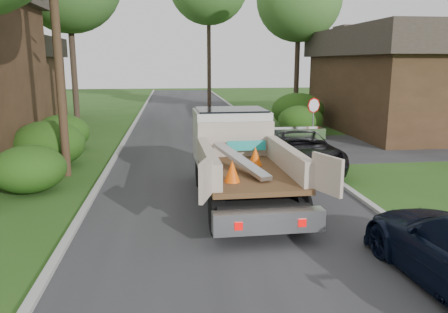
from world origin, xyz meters
TOP-DOWN VIEW (x-y plane):
  - ground at (0.00, 0.00)m, footprint 120.00×120.00m
  - road at (0.00, 10.00)m, footprint 8.00×90.00m
  - side_street at (12.00, 9.00)m, footprint 16.00×7.00m
  - curb_left at (-4.10, 10.00)m, footprint 0.20×90.00m
  - curb_right at (4.10, 10.00)m, footprint 0.20×90.00m
  - stop_sign at (5.20, 9.00)m, footprint 0.71×0.32m
  - utility_pole at (-5.48, 4.98)m, footprint 2.42×1.25m
  - house_left_far at (-13.50, 22.00)m, footprint 7.56×7.56m
  - house_right at (13.00, 14.00)m, footprint 9.72×12.96m
  - hedge_left_a at (-6.20, 3.00)m, footprint 2.34×2.34m
  - hedge_left_b at (-6.50, 6.50)m, footprint 2.86×2.86m
  - hedge_left_c at (-6.80, 10.00)m, footprint 2.60×2.60m
  - hedge_right_a at (5.80, 13.00)m, footprint 2.60×2.60m
  - hedge_right_b at (6.50, 16.00)m, footprint 3.38×3.38m
  - flatbed_truck at (0.43, 2.07)m, footprint 3.21×6.88m
  - black_pickup at (3.37, 5.08)m, footprint 2.65×5.55m

SIDE VIEW (x-z plane):
  - ground at x=0.00m, z-range 0.00..0.00m
  - road at x=0.00m, z-range -0.01..0.01m
  - side_street at x=12.00m, z-range 0.00..0.02m
  - curb_left at x=-4.10m, z-range 0.00..0.12m
  - curb_right at x=4.10m, z-range 0.00..0.12m
  - black_pickup at x=3.37m, z-range 0.00..1.53m
  - hedge_left_a at x=-6.20m, z-range 0.00..1.53m
  - hedge_left_c at x=-6.80m, z-range 0.00..1.70m
  - hedge_right_a at x=5.80m, z-range 0.00..1.70m
  - hedge_left_b at x=-6.50m, z-range 0.00..1.87m
  - hedge_right_b at x=6.50m, z-range 0.00..2.21m
  - flatbed_truck at x=0.43m, z-range 0.11..2.70m
  - stop_sign at x=5.20m, z-range 0.54..3.02m
  - house_left_far at x=-13.50m, z-range 0.05..6.05m
  - house_right at x=13.00m, z-range 0.06..6.26m
  - utility_pole at x=-5.48m, z-range 0.17..10.17m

